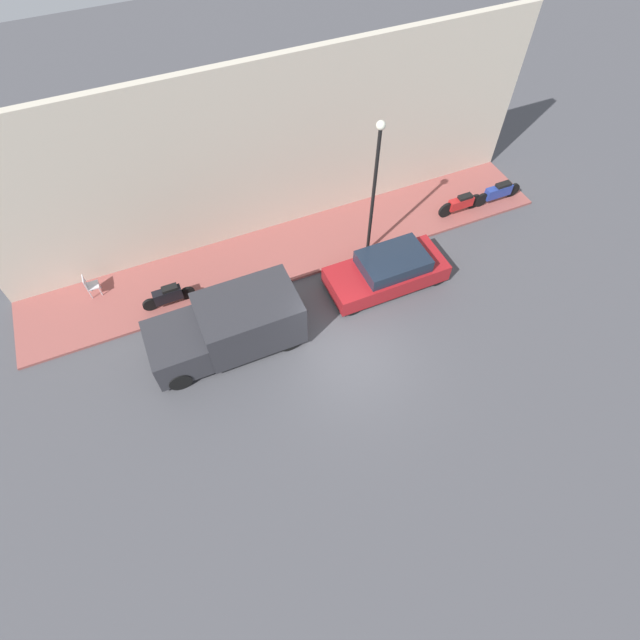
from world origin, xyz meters
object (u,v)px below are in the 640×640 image
Objects in this scene: motorcycle_black at (168,295)px; cafe_chair at (90,285)px; parked_car at (388,271)px; streetlamp at (375,181)px; motorcycle_red at (461,203)px; motorcycle_blue at (498,192)px; delivery_van at (228,327)px.

cafe_chair is at bearing 57.84° from motorcycle_black.
streetlamp is at bearing -1.23° from parked_car.
parked_car is 10.38m from cafe_chair.
motorcycle_red is 1.77m from motorcycle_blue.
parked_car reaches higher than motorcycle_red.
motorcycle_blue is at bearing -78.82° from delivery_van.
parked_car is 2.33× the size of motorcycle_black.
motorcycle_red is (0.02, -11.76, 0.01)m from motorcycle_black.
parked_car reaches higher than motorcycle_blue.
delivery_van is 10.60m from motorcycle_red.
motorcycle_black is at bearing 74.44° from parked_car.
parked_car is 4.86× the size of cafe_chair.
cafe_chair is at bearing 44.52° from delivery_van.
streetlamp reaches higher than motorcycle_black.
delivery_van is at bearing 101.18° from motorcycle_blue.
delivery_van is at bearing 93.28° from parked_car.
motorcycle_red is at bearing -95.99° from cafe_chair.
streetlamp is at bearing 94.25° from motorcycle_blue.
delivery_van reaches higher than motorcycle_black.
motorcycle_red is (2.07, -4.39, -0.07)m from parked_car.
motorcycle_red is 14.22m from cafe_chair.
streetlamp is (-0.46, -7.40, 2.82)m from motorcycle_black.
delivery_van is 6.71m from streetlamp.
cafe_chair is at bearing 84.60° from motorcycle_blue.
cafe_chair is at bearing 69.99° from parked_car.
delivery_van is 2.47× the size of motorcycle_red.
motorcycle_black is (2.39, 1.44, -0.42)m from delivery_van.
motorcycle_blue reaches higher than motorcycle_black.
streetlamp is at bearing -72.03° from delivery_van.
streetlamp is 10.36m from cafe_chair.
streetlamp reaches higher than delivery_van.
streetlamp is at bearing -101.32° from cafe_chair.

